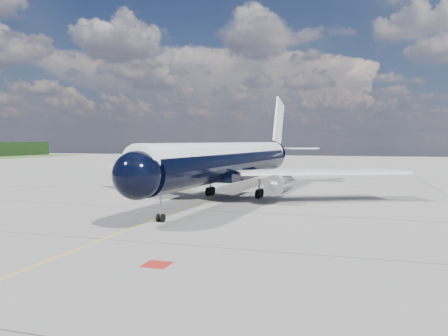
{
  "coord_description": "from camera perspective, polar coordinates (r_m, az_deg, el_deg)",
  "views": [
    {
      "loc": [
        18.08,
        -33.39,
        7.37
      ],
      "look_at": [
        2.26,
        18.82,
        4.0
      ],
      "focal_mm": 35.0,
      "sensor_mm": 36.0,
      "label": 1
    }
  ],
  "objects": [
    {
      "name": "red_marking",
      "position": [
        26.99,
        -8.75,
        -12.34
      ],
      "size": [
        1.6,
        1.6,
        0.01
      ],
      "primitive_type": "cube",
      "color": "maroon",
      "rests_on": "ground"
    },
    {
      "name": "ground",
      "position": [
        66.33,
        0.93,
        -2.85
      ],
      "size": [
        320.0,
        320.0,
        0.0
      ],
      "primitive_type": "plane",
      "color": "gray",
      "rests_on": "ground"
    },
    {
      "name": "taxiway_centerline",
      "position": [
        61.57,
        -0.35,
        -3.34
      ],
      "size": [
        0.16,
        160.0,
        0.01
      ],
      "primitive_type": "cube",
      "color": "yellow",
      "rests_on": "ground"
    },
    {
      "name": "main_airliner",
      "position": [
        57.45,
        1.31,
        0.94
      ],
      "size": [
        43.55,
        53.18,
        15.36
      ],
      "rotation": [
        0.0,
        0.0,
        -0.08
      ],
      "color": "black",
      "rests_on": "ground"
    }
  ]
}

